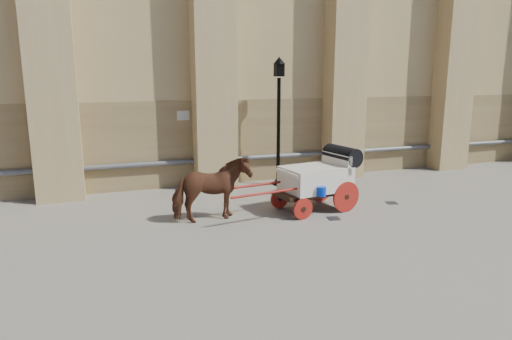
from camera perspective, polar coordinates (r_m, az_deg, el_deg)
name	(u,v)px	position (r m, az deg, el deg)	size (l,w,h in m)	color
ground	(281,213)	(13.11, 3.13, -5.34)	(90.00, 90.00, 0.00)	slate
horse	(211,190)	(12.20, -5.59, -2.47)	(0.94, 2.05, 1.73)	brown
carriage	(320,177)	(13.34, 7.97, -0.81)	(4.25, 1.74, 1.81)	black
street_lamp	(279,118)	(15.94, 2.84, 6.50)	(0.42, 0.42, 4.46)	black
drain_grate_near	(334,218)	(12.74, 9.69, -5.98)	(0.32, 0.32, 0.01)	black
drain_grate_far	(392,203)	(14.65, 16.60, -3.95)	(0.32, 0.32, 0.01)	black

